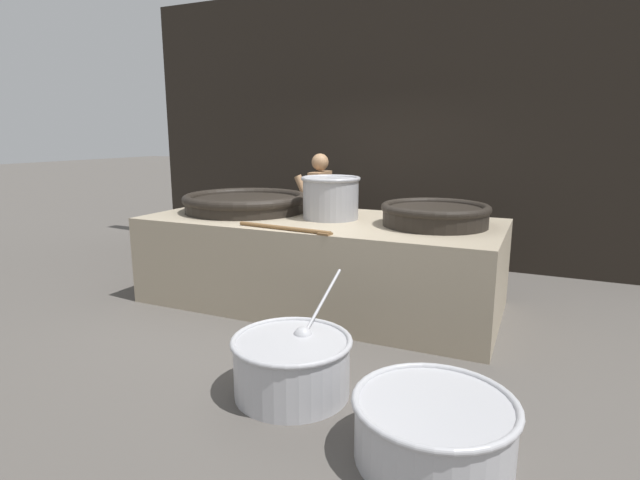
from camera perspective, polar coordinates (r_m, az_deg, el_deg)
The scene contains 10 objects.
ground_plane at distance 5.77m, azimuth 0.00°, elevation -7.12°, with size 60.00×60.00×0.00m, color #56514C.
back_wall at distance 7.70m, azimuth 7.58°, elevation 12.82°, with size 8.09×0.24×4.03m, color black.
hearth_platform at distance 5.63m, azimuth 0.00°, elevation -2.43°, with size 3.90×1.73×0.97m.
giant_wok_near at distance 6.11m, azimuth -8.50°, elevation 4.32°, with size 1.50×1.50×0.21m.
giant_wok_far at distance 5.21m, azimuth 13.01°, elevation 2.94°, with size 1.10×1.10×0.23m.
stock_pot at distance 5.50m, azimuth 1.23°, elevation 4.97°, with size 0.65×0.65×0.46m.
stirring_paddle at distance 4.84m, azimuth -3.65°, elevation 1.31°, with size 1.06×0.19×0.04m.
cook at distance 6.76m, azimuth -0.06°, elevation 3.48°, with size 0.39×0.60×1.64m.
prep_bowl_vegetables at distance 3.78m, azimuth -3.22°, elevation -13.83°, with size 0.89×1.16×0.79m.
prep_bowl_meat at distance 3.19m, azimuth 12.88°, elevation -19.98°, with size 0.98×0.98×0.39m.
Camera 1 is at (2.25, -4.96, 1.89)m, focal length 28.00 mm.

